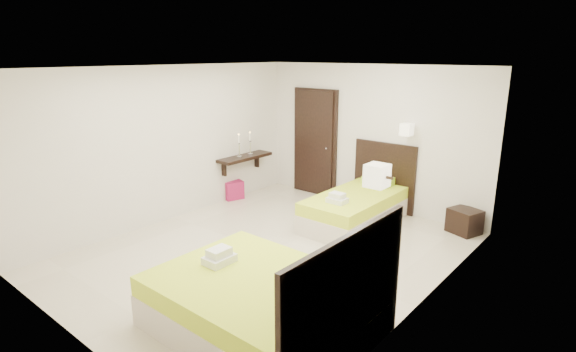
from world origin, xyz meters
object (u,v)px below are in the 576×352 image
Objects in this scene: nightstand at (464,221)px; bed_double at (265,304)px; ottoman at (232,189)px; bed_single at (358,206)px.

bed_double is at bearing -80.01° from nightstand.
nightstand is 1.24× the size of ottoman.
bed_double is 4.04m from nightstand.
bed_double is at bearing -74.78° from bed_single.
bed_double is at bearing -39.12° from ottoman.
ottoman is at bearing 140.88° from bed_double.
bed_double reaches higher than ottoman.
nightstand is at bearing 15.34° from ottoman.
bed_double is 4.90× the size of nightstand.
nightstand is 4.30m from ottoman.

